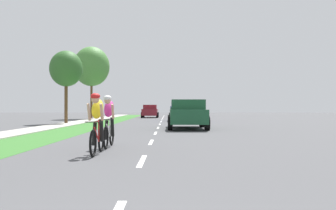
{
  "coord_description": "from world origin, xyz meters",
  "views": [
    {
      "loc": [
        0.59,
        -1.21,
        1.22
      ],
      "look_at": [
        0.61,
        16.38,
        1.34
      ],
      "focal_mm": 37.55,
      "sensor_mm": 36.0,
      "label": 1
    }
  ],
  "objects_px": {
    "cyclist_lead": "(97,123)",
    "sedan_maroon": "(150,111)",
    "pickup_dark_green": "(187,114)",
    "suv_blue": "(181,110)",
    "street_tree_far": "(91,67)",
    "street_tree_near": "(66,69)",
    "cyclist_trailing": "(108,121)"
  },
  "relations": [
    {
      "from": "pickup_dark_green",
      "to": "street_tree_far",
      "type": "height_order",
      "value": "street_tree_far"
    },
    {
      "from": "suv_blue",
      "to": "sedan_maroon",
      "type": "height_order",
      "value": "suv_blue"
    },
    {
      "from": "cyclist_lead",
      "to": "cyclist_trailing",
      "type": "bearing_deg",
      "value": 89.01
    },
    {
      "from": "cyclist_lead",
      "to": "street_tree_near",
      "type": "distance_m",
      "value": 18.29
    },
    {
      "from": "street_tree_far",
      "to": "sedan_maroon",
      "type": "bearing_deg",
      "value": 37.71
    },
    {
      "from": "pickup_dark_green",
      "to": "cyclist_trailing",
      "type": "bearing_deg",
      "value": -107.31
    },
    {
      "from": "cyclist_trailing",
      "to": "street_tree_far",
      "type": "bearing_deg",
      "value": 103.4
    },
    {
      "from": "pickup_dark_green",
      "to": "suv_blue",
      "type": "xyz_separation_m",
      "value": [
        0.06,
        11.4,
        0.12
      ]
    },
    {
      "from": "cyclist_trailing",
      "to": "pickup_dark_green",
      "type": "distance_m",
      "value": 9.76
    },
    {
      "from": "pickup_dark_green",
      "to": "street_tree_far",
      "type": "distance_m",
      "value": 20.1
    },
    {
      "from": "cyclist_lead",
      "to": "sedan_maroon",
      "type": "bearing_deg",
      "value": 90.52
    },
    {
      "from": "cyclist_trailing",
      "to": "suv_blue",
      "type": "xyz_separation_m",
      "value": [
        2.96,
        20.72,
        0.14
      ]
    },
    {
      "from": "street_tree_near",
      "to": "street_tree_far",
      "type": "xyz_separation_m",
      "value": [
        -0.53,
        11.11,
        1.47
      ]
    },
    {
      "from": "suv_blue",
      "to": "sedan_maroon",
      "type": "bearing_deg",
      "value": 107.47
    },
    {
      "from": "suv_blue",
      "to": "street_tree_far",
      "type": "xyz_separation_m",
      "value": [
        -9.29,
        5.82,
        4.6
      ]
    },
    {
      "from": "suv_blue",
      "to": "street_tree_near",
      "type": "height_order",
      "value": "street_tree_near"
    },
    {
      "from": "suv_blue",
      "to": "pickup_dark_green",
      "type": "bearing_deg",
      "value": -90.3
    },
    {
      "from": "cyclist_lead",
      "to": "cyclist_trailing",
      "type": "relative_size",
      "value": 1.0
    },
    {
      "from": "pickup_dark_green",
      "to": "suv_blue",
      "type": "distance_m",
      "value": 11.4
    },
    {
      "from": "pickup_dark_green",
      "to": "street_tree_near",
      "type": "xyz_separation_m",
      "value": [
        -8.69,
        6.11,
        3.25
      ]
    },
    {
      "from": "street_tree_far",
      "to": "pickup_dark_green",
      "type": "bearing_deg",
      "value": -61.81
    },
    {
      "from": "pickup_dark_green",
      "to": "sedan_maroon",
      "type": "relative_size",
      "value": 1.19
    },
    {
      "from": "cyclist_trailing",
      "to": "sedan_maroon",
      "type": "relative_size",
      "value": 0.4
    },
    {
      "from": "suv_blue",
      "to": "street_tree_near",
      "type": "bearing_deg",
      "value": -148.84
    },
    {
      "from": "sedan_maroon",
      "to": "cyclist_lead",
      "type": "bearing_deg",
      "value": -89.48
    },
    {
      "from": "suv_blue",
      "to": "sedan_maroon",
      "type": "distance_m",
      "value": 10.96
    },
    {
      "from": "cyclist_trailing",
      "to": "street_tree_near",
      "type": "height_order",
      "value": "street_tree_near"
    },
    {
      "from": "cyclist_trailing",
      "to": "street_tree_far",
      "type": "xyz_separation_m",
      "value": [
        -6.32,
        26.54,
        4.74
      ]
    },
    {
      "from": "pickup_dark_green",
      "to": "street_tree_near",
      "type": "height_order",
      "value": "street_tree_near"
    },
    {
      "from": "cyclist_trailing",
      "to": "suv_blue",
      "type": "height_order",
      "value": "suv_blue"
    },
    {
      "from": "cyclist_trailing",
      "to": "pickup_dark_green",
      "type": "bearing_deg",
      "value": 72.69
    },
    {
      "from": "sedan_maroon",
      "to": "street_tree_far",
      "type": "bearing_deg",
      "value": -142.29
    }
  ]
}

